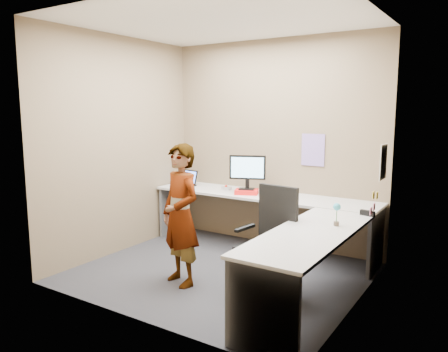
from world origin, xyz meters
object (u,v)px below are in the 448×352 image
Objects in this scene: desk at (271,219)px; office_chair at (269,251)px; person at (181,215)px; monitor at (247,169)px.

office_chair is at bearing -65.38° from desk.
office_chair is at bearing 36.37° from person.
person reaches higher than office_chair.
monitor is 0.30× the size of person.
person is (-0.01, -1.36, -0.31)m from monitor.
desk is 0.92m from monitor.
desk is at bearing 73.14° from person.
monitor is at bearing 139.60° from desk.
person is at bearing -155.64° from office_chair.
monitor reaches higher than desk.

